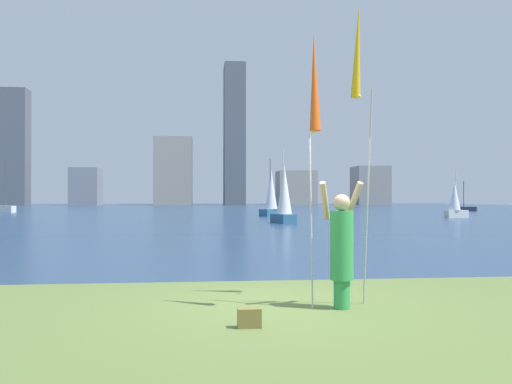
{
  "coord_description": "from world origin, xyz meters",
  "views": [
    {
      "loc": [
        -1.19,
        -7.91,
        1.63
      ],
      "look_at": [
        0.66,
        9.8,
        1.79
      ],
      "focal_mm": 37.25,
      "sensor_mm": 36.0,
      "label": 1
    }
  ],
  "objects_px": {
    "sailboat_7": "(464,208)",
    "sailboat_4": "(284,197)",
    "bag": "(249,318)",
    "kite_flag_right": "(358,59)",
    "sailboat_3": "(455,202)",
    "kite_flag_left": "(314,87)",
    "person": "(342,246)",
    "sailboat_6": "(5,209)",
    "sailboat_5": "(271,194)"
  },
  "relations": [
    {
      "from": "sailboat_7",
      "to": "sailboat_4",
      "type": "bearing_deg",
      "value": -134.5
    },
    {
      "from": "bag",
      "to": "kite_flag_right",
      "type": "bearing_deg",
      "value": 40.4
    },
    {
      "from": "sailboat_3",
      "to": "sailboat_7",
      "type": "distance_m",
      "value": 21.15
    },
    {
      "from": "sailboat_3",
      "to": "sailboat_4",
      "type": "relative_size",
      "value": 0.8
    },
    {
      "from": "kite_flag_left",
      "to": "sailboat_7",
      "type": "relative_size",
      "value": 1.17
    },
    {
      "from": "bag",
      "to": "sailboat_4",
      "type": "xyz_separation_m",
      "value": [
        4.53,
        25.91,
        1.49
      ]
    },
    {
      "from": "person",
      "to": "bag",
      "type": "relative_size",
      "value": 6.26
    },
    {
      "from": "sailboat_7",
      "to": "kite_flag_left",
      "type": "bearing_deg",
      "value": -119.34
    },
    {
      "from": "sailboat_4",
      "to": "sailboat_6",
      "type": "relative_size",
      "value": 0.83
    },
    {
      "from": "sailboat_4",
      "to": "sailboat_7",
      "type": "distance_m",
      "value": 35.22
    },
    {
      "from": "sailboat_3",
      "to": "sailboat_6",
      "type": "height_order",
      "value": "sailboat_6"
    },
    {
      "from": "bag",
      "to": "sailboat_3",
      "type": "height_order",
      "value": "sailboat_3"
    },
    {
      "from": "person",
      "to": "kite_flag_left",
      "type": "distance_m",
      "value": 2.32
    },
    {
      "from": "person",
      "to": "sailboat_7",
      "type": "bearing_deg",
      "value": 69.77
    },
    {
      "from": "sailboat_6",
      "to": "sailboat_5",
      "type": "bearing_deg",
      "value": -26.18
    },
    {
      "from": "kite_flag_right",
      "to": "sailboat_5",
      "type": "distance_m",
      "value": 36.63
    },
    {
      "from": "kite_flag_left",
      "to": "sailboat_6",
      "type": "xyz_separation_m",
      "value": [
        -21.78,
        49.96,
        -2.79
      ]
    },
    {
      "from": "kite_flag_right",
      "to": "sailboat_7",
      "type": "bearing_deg",
      "value": 61.05
    },
    {
      "from": "kite_flag_right",
      "to": "sailboat_4",
      "type": "distance_m",
      "value": 24.57
    },
    {
      "from": "kite_flag_left",
      "to": "sailboat_5",
      "type": "distance_m",
      "value": 37.41
    },
    {
      "from": "sailboat_3",
      "to": "sailboat_5",
      "type": "height_order",
      "value": "sailboat_5"
    },
    {
      "from": "sailboat_7",
      "to": "sailboat_3",
      "type": "bearing_deg",
      "value": -119.04
    },
    {
      "from": "sailboat_5",
      "to": "sailboat_6",
      "type": "distance_m",
      "value": 29.11
    },
    {
      "from": "kite_flag_right",
      "to": "bag",
      "type": "height_order",
      "value": "kite_flag_right"
    },
    {
      "from": "sailboat_5",
      "to": "sailboat_3",
      "type": "bearing_deg",
      "value": -21.85
    },
    {
      "from": "sailboat_6",
      "to": "sailboat_7",
      "type": "distance_m",
      "value": 49.97
    },
    {
      "from": "sailboat_5",
      "to": "kite_flag_left",
      "type": "bearing_deg",
      "value": -96.62
    },
    {
      "from": "bag",
      "to": "sailboat_6",
      "type": "xyz_separation_m",
      "value": [
        -20.76,
        50.83,
        0.29
      ]
    },
    {
      "from": "bag",
      "to": "sailboat_5",
      "type": "bearing_deg",
      "value": 82.02
    },
    {
      "from": "kite_flag_left",
      "to": "sailboat_3",
      "type": "height_order",
      "value": "kite_flag_left"
    },
    {
      "from": "person",
      "to": "sailboat_3",
      "type": "distance_m",
      "value": 36.09
    },
    {
      "from": "sailboat_3",
      "to": "sailboat_6",
      "type": "distance_m",
      "value": 43.73
    },
    {
      "from": "kite_flag_right",
      "to": "sailboat_3",
      "type": "height_order",
      "value": "kite_flag_right"
    },
    {
      "from": "kite_flag_left",
      "to": "sailboat_5",
      "type": "relative_size",
      "value": 0.82
    },
    {
      "from": "person",
      "to": "kite_flag_right",
      "type": "height_order",
      "value": "kite_flag_right"
    },
    {
      "from": "person",
      "to": "sailboat_5",
      "type": "relative_size",
      "value": 0.38
    },
    {
      "from": "person",
      "to": "kite_flag_right",
      "type": "xyz_separation_m",
      "value": [
        0.43,
        0.6,
        2.9
      ]
    },
    {
      "from": "person",
      "to": "sailboat_6",
      "type": "distance_m",
      "value": 54.57
    },
    {
      "from": "kite_flag_right",
      "to": "bag",
      "type": "bearing_deg",
      "value": -139.6
    },
    {
      "from": "bag",
      "to": "sailboat_4",
      "type": "relative_size",
      "value": 0.06
    },
    {
      "from": "kite_flag_right",
      "to": "person",
      "type": "bearing_deg",
      "value": -125.38
    },
    {
      "from": "sailboat_6",
      "to": "sailboat_4",
      "type": "bearing_deg",
      "value": -44.57
    },
    {
      "from": "sailboat_5",
      "to": "sailboat_7",
      "type": "distance_m",
      "value": 27.23
    },
    {
      "from": "sailboat_4",
      "to": "sailboat_5",
      "type": "bearing_deg",
      "value": 86.26
    },
    {
      "from": "kite_flag_right",
      "to": "sailboat_5",
      "type": "relative_size",
      "value": 0.96
    },
    {
      "from": "bag",
      "to": "kite_flag_left",
      "type": "bearing_deg",
      "value": 40.6
    },
    {
      "from": "sailboat_6",
      "to": "sailboat_3",
      "type": "bearing_deg",
      "value": -24.73
    },
    {
      "from": "sailboat_3",
      "to": "sailboat_5",
      "type": "xyz_separation_m",
      "value": [
        -13.62,
        5.46,
        0.58
      ]
    },
    {
      "from": "sailboat_5",
      "to": "sailboat_6",
      "type": "xyz_separation_m",
      "value": [
        -26.09,
        12.83,
        -1.42
      ]
    },
    {
      "from": "kite_flag_left",
      "to": "sailboat_6",
      "type": "relative_size",
      "value": 0.73
    }
  ]
}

